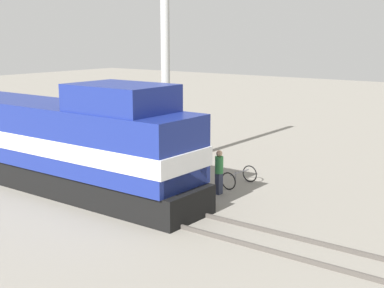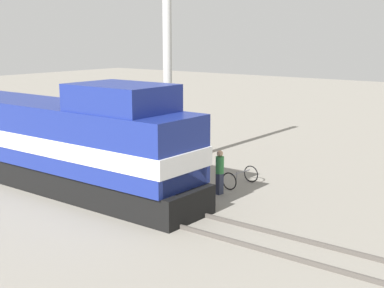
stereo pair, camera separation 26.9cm
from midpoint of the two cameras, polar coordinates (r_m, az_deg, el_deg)
The scene contains 10 objects.
ground_plane at distance 22.03m, azimuth -10.70°, elevation -5.57°, with size 120.00×120.00×0.00m, color gray.
rail_near at distance 21.56m, azimuth -12.12°, elevation -5.80°, with size 0.08×34.08×0.15m, color #4C4742.
rail_far at distance 22.48m, azimuth -9.35°, elevation -4.97°, with size 0.08×34.08×0.15m, color #4C4742.
locomotive at distance 23.79m, azimuth -15.71°, elevation 0.39°, with size 2.90×16.98×4.64m.
utility_pole at distance 26.16m, azimuth -3.17°, elevation 9.86°, with size 1.80×0.43×11.16m.
vendor_umbrella at distance 25.90m, azimuth -7.91°, elevation 1.19°, with size 2.58×2.58×2.08m.
billboard_sign at distance 29.07m, azimuth -6.12°, elevation 4.39°, with size 2.58×0.12×3.67m.
shrub_cluster at distance 26.52m, azimuth -7.80°, elevation -1.40°, with size 1.01×1.01×1.01m, color #388C38.
person_bystander at distance 21.79m, azimuth 2.55°, elevation -2.81°, with size 0.34×0.34×1.84m.
bicycle at distance 23.18m, azimuth 4.74°, elevation -3.54°, with size 1.67×0.85×0.76m.
Camera 1 is at (-14.13, -15.60, 6.45)m, focal length 50.00 mm.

